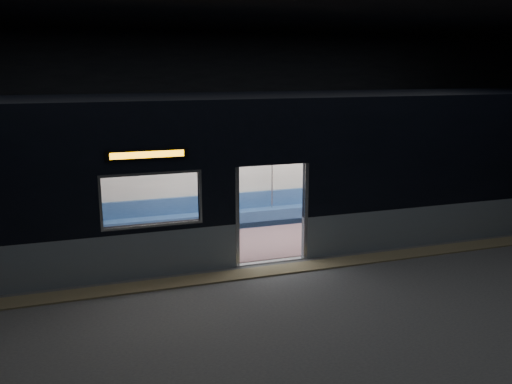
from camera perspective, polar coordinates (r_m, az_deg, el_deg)
station_floor at (r=10.41m, az=3.63°, el=-9.31°), size 24.00×14.00×0.01m
station_envelope at (r=9.63m, az=3.95°, el=11.32°), size 24.00×14.00×5.00m
tactile_strip at (r=10.88m, az=2.54°, el=-8.17°), size 22.80×0.50×0.03m
metro_car at (r=12.20m, az=-0.73°, el=3.12°), size 18.00×3.04×3.35m
passenger at (r=14.97m, az=12.94°, el=0.53°), size 0.41×0.68×1.35m
handbag at (r=14.82m, az=13.39°, el=-0.10°), size 0.30×0.27×0.13m
transit_map at (r=15.01m, az=11.80°, el=3.14°), size 0.88×0.03×0.58m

